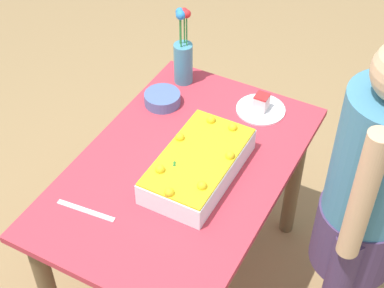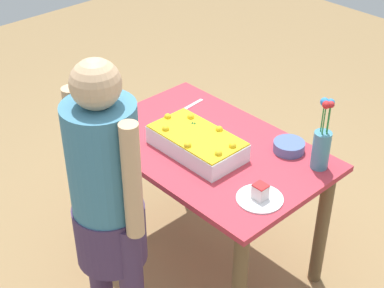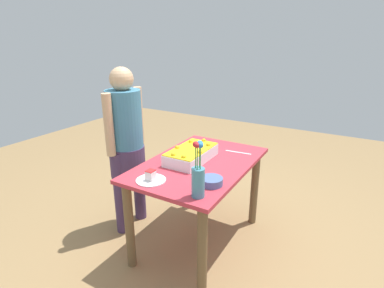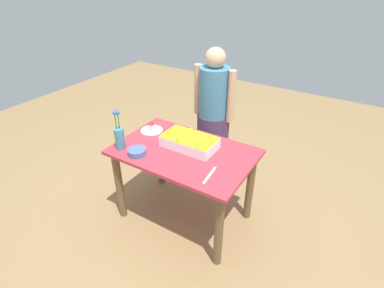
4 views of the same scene
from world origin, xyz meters
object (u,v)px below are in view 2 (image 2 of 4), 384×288
(serving_plate_with_slice, at_px, (260,196))
(cake_knife, at_px, (189,107))
(sheet_cake, at_px, (197,143))
(fruit_bowl, at_px, (289,146))
(flower_vase, at_px, (322,144))
(person_standing, at_px, (107,198))

(serving_plate_with_slice, relative_size, cake_knife, 0.92)
(sheet_cake, bearing_deg, fruit_bowl, -132.37)
(flower_vase, bearing_deg, sheet_cake, 34.24)
(fruit_bowl, xyz_separation_m, person_standing, (0.21, 0.95, 0.07))
(person_standing, bearing_deg, cake_knife, 26.94)
(fruit_bowl, bearing_deg, cake_knife, 5.85)
(sheet_cake, distance_m, fruit_bowl, 0.46)
(flower_vase, bearing_deg, person_standing, 67.09)
(serving_plate_with_slice, bearing_deg, sheet_cake, -6.99)
(cake_knife, relative_size, fruit_bowl, 1.47)
(serving_plate_with_slice, relative_size, person_standing, 0.14)
(cake_knife, bearing_deg, serving_plate_with_slice, 62.81)
(serving_plate_with_slice, height_order, cake_knife, serving_plate_with_slice)
(sheet_cake, bearing_deg, cake_knife, -37.46)
(sheet_cake, bearing_deg, flower_vase, -145.76)
(sheet_cake, distance_m, flower_vase, 0.60)
(cake_knife, distance_m, person_standing, 0.99)
(sheet_cake, bearing_deg, person_standing, 98.80)
(flower_vase, bearing_deg, cake_knife, 4.45)
(fruit_bowl, height_order, person_standing, person_standing)
(sheet_cake, distance_m, cake_knife, 0.45)
(fruit_bowl, distance_m, person_standing, 0.97)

